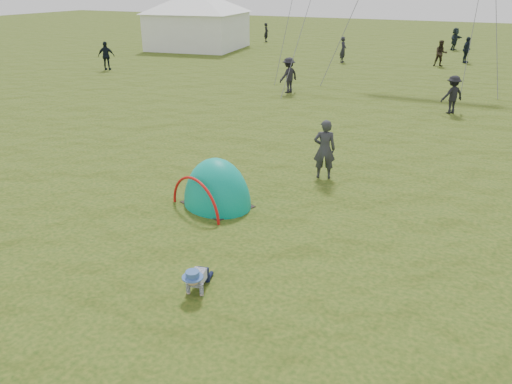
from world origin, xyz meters
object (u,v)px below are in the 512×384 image
at_px(popup_tent, 217,204).
at_px(standing_adult, 324,149).
at_px(crawling_toddler, 197,278).
at_px(event_marquee, 198,17).

relative_size(popup_tent, standing_adult, 1.43).
bearing_deg(popup_tent, crawling_toddler, -44.67).
bearing_deg(popup_tent, event_marquee, 143.67).
xyz_separation_m(popup_tent, event_marquee, (-16.94, 26.74, 2.46)).
bearing_deg(event_marquee, crawling_toddler, -66.48).
distance_m(crawling_toddler, standing_adult, 6.46).
height_order(popup_tent, standing_adult, standing_adult).
distance_m(standing_adult, event_marquee, 30.33).
xyz_separation_m(crawling_toddler, standing_adult, (0.27, 6.43, 0.58)).
height_order(crawling_toddler, popup_tent, popup_tent).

